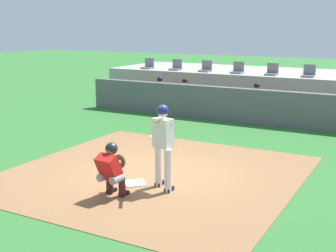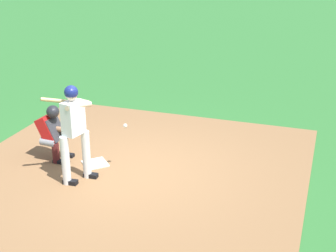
# 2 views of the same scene
# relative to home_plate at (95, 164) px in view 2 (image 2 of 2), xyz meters

# --- Properties ---
(ground_plane) EXTENTS (80.00, 80.00, 0.00)m
(ground_plane) POSITION_rel_home_plate_xyz_m (0.00, 0.80, -0.02)
(ground_plane) COLOR #2D6B2D
(dirt_infield) EXTENTS (6.40, 6.40, 0.01)m
(dirt_infield) POSITION_rel_home_plate_xyz_m (0.00, 0.80, -0.02)
(dirt_infield) COLOR olive
(dirt_infield) RESTS_ON ground
(home_plate) EXTENTS (0.62, 0.62, 0.02)m
(home_plate) POSITION_rel_home_plate_xyz_m (0.00, 0.00, 0.00)
(home_plate) COLOR white
(home_plate) RESTS_ON dirt_infield
(batter_at_plate) EXTENTS (0.63, 0.82, 1.80)m
(batter_at_plate) POSITION_rel_home_plate_xyz_m (0.69, 0.01, 1.01)
(batter_at_plate) COLOR silver
(batter_at_plate) RESTS_ON ground
(catcher_crouched) EXTENTS (0.50, 1.88, 1.13)m
(catcher_crouched) POSITION_rel_home_plate_xyz_m (0.01, -0.83, 0.59)
(catcher_crouched) COLOR gray
(catcher_crouched) RESTS_ON ground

